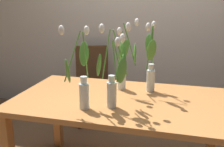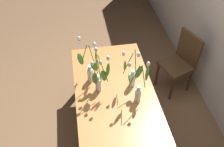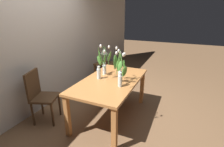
% 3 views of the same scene
% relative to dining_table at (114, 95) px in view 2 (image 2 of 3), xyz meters
% --- Properties ---
extents(ground_plane, '(18.00, 18.00, 0.00)m').
position_rel_dining_table_xyz_m(ground_plane, '(0.00, 0.00, -0.65)').
color(ground_plane, brown).
extents(dining_table, '(1.60, 0.90, 0.74)m').
position_rel_dining_table_xyz_m(dining_table, '(0.00, 0.00, 0.00)').
color(dining_table, '#B7753D').
rests_on(dining_table, ground).
extents(tulip_vase_0, '(0.23, 0.22, 0.58)m').
position_rel_dining_table_xyz_m(tulip_vase_0, '(-0.00, -0.17, 0.32)').
color(tulip_vase_0, silver).
rests_on(tulip_vase_0, dining_table).
extents(tulip_vase_1, '(0.16, 0.24, 0.57)m').
position_rel_dining_table_xyz_m(tulip_vase_1, '(-0.21, -0.25, 0.28)').
color(tulip_vase_1, silver).
rests_on(tulip_vase_1, dining_table).
extents(tulip_vase_2, '(0.13, 0.24, 0.56)m').
position_rel_dining_table_xyz_m(tulip_vase_2, '(0.20, 0.21, 0.29)').
color(tulip_vase_2, silver).
rests_on(tulip_vase_2, dining_table).
extents(tulip_vase_3, '(0.17, 0.23, 0.58)m').
position_rel_dining_table_xyz_m(tulip_vase_3, '(-0.01, 0.20, 0.28)').
color(tulip_vase_3, silver).
rests_on(tulip_vase_3, dining_table).
extents(dining_chair, '(0.51, 0.51, 0.93)m').
position_rel_dining_table_xyz_m(dining_chair, '(-0.59, 1.07, -0.12)').
color(dining_chair, '#4C331E').
rests_on(dining_chair, ground).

